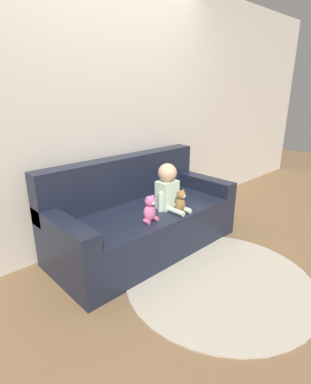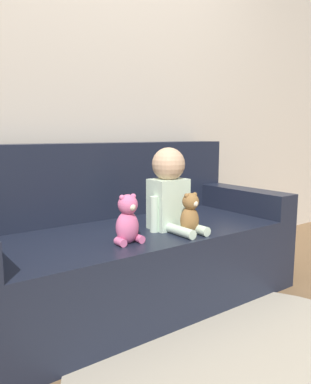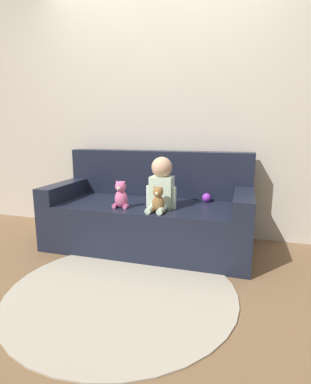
% 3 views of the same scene
% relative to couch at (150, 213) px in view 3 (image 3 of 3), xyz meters
% --- Properties ---
extents(ground_plane, '(12.00, 12.00, 0.00)m').
position_rel_couch_xyz_m(ground_plane, '(0.00, -0.06, -0.30)').
color(ground_plane, brown).
extents(wall_back, '(8.00, 0.05, 2.60)m').
position_rel_couch_xyz_m(wall_back, '(0.00, 0.44, 1.00)').
color(wall_back, beige).
rests_on(wall_back, ground_plane).
extents(couch, '(1.84, 0.84, 0.88)m').
position_rel_couch_xyz_m(couch, '(0.00, 0.00, 0.00)').
color(couch, black).
rests_on(couch, ground_plane).
extents(person_baby, '(0.26, 0.34, 0.44)m').
position_rel_couch_xyz_m(person_baby, '(0.16, -0.20, 0.33)').
color(person_baby, silver).
rests_on(person_baby, couch).
extents(teddy_bear_brown, '(0.13, 0.10, 0.21)m').
position_rel_couch_xyz_m(teddy_bear_brown, '(0.18, -0.35, 0.22)').
color(teddy_bear_brown, olive).
rests_on(teddy_bear_brown, couch).
extents(plush_toy_side, '(0.14, 0.11, 0.23)m').
position_rel_couch_xyz_m(plush_toy_side, '(-0.17, -0.31, 0.23)').
color(plush_toy_side, '#DB6699').
rests_on(plush_toy_side, couch).
extents(toy_ball, '(0.08, 0.08, 0.08)m').
position_rel_couch_xyz_m(toy_ball, '(0.51, 0.11, 0.16)').
color(toy_ball, purple).
rests_on(toy_ball, couch).
extents(floor_rug, '(1.55, 1.55, 0.01)m').
position_rel_couch_xyz_m(floor_rug, '(0.08, -0.89, -0.30)').
color(floor_rug, '#B2A893').
rests_on(floor_rug, ground_plane).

